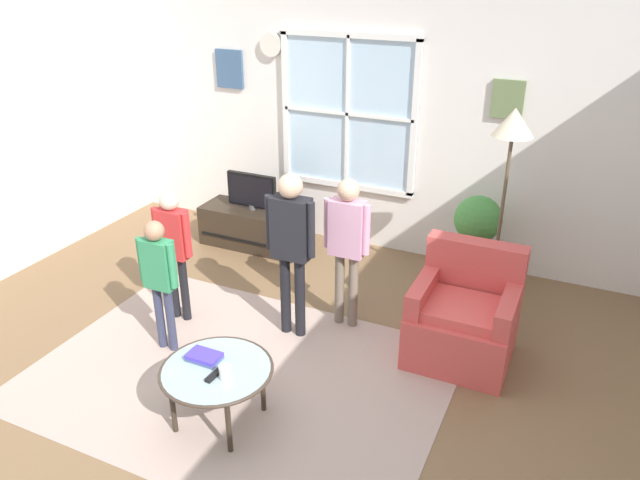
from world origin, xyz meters
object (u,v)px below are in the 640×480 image
(tv_stand, at_px, (254,227))
(coffee_table, at_px, (217,372))
(person_pink_shirt, at_px, (347,237))
(floor_lamp, at_px, (511,145))
(person_black_shirt, at_px, (291,238))
(book_stack, at_px, (204,357))
(cup, at_px, (226,372))
(person_red_shirt, at_px, (174,241))
(remote_near_books, at_px, (214,375))
(armchair, at_px, (464,318))
(television, at_px, (252,191))
(person_green_shirt, at_px, (159,271))
(potted_plant_by_window, at_px, (476,238))

(tv_stand, relative_size, coffee_table, 1.50)
(person_pink_shirt, bearing_deg, coffee_table, -101.75)
(tv_stand, bearing_deg, floor_lamp, -6.34)
(person_pink_shirt, height_order, person_black_shirt, person_black_shirt)
(book_stack, xyz_separation_m, floor_lamp, (1.50, 2.13, 1.06))
(cup, height_order, person_red_shirt, person_red_shirt)
(remote_near_books, bearing_deg, tv_stand, 115.59)
(armchair, relative_size, book_stack, 3.95)
(television, relative_size, person_red_shirt, 0.47)
(book_stack, height_order, person_green_shirt, person_green_shirt)
(remote_near_books, height_order, floor_lamp, floor_lamp)
(floor_lamp, bearing_deg, person_green_shirt, -143.39)
(person_red_shirt, height_order, potted_plant_by_window, person_red_shirt)
(armchair, bearing_deg, cup, -128.40)
(armchair, bearing_deg, person_green_shirt, -157.04)
(television, xyz_separation_m, floor_lamp, (2.56, -0.28, 0.89))
(remote_near_books, height_order, person_green_shirt, person_green_shirt)
(person_red_shirt, xyz_separation_m, potted_plant_by_window, (2.14, 1.66, -0.26))
(armchair, height_order, book_stack, armchair)
(book_stack, height_order, remote_near_books, book_stack)
(remote_near_books, bearing_deg, person_black_shirt, 93.15)
(coffee_table, bearing_deg, floor_lamp, 57.82)
(book_stack, distance_m, person_green_shirt, 0.90)
(potted_plant_by_window, bearing_deg, cup, -110.81)
(coffee_table, xyz_separation_m, person_pink_shirt, (0.30, 1.46, 0.42))
(television, xyz_separation_m, person_pink_shirt, (1.49, -1.00, 0.19))
(person_pink_shirt, distance_m, floor_lamp, 1.46)
(cup, bearing_deg, person_black_shirt, 96.86)
(coffee_table, height_order, book_stack, book_stack)
(tv_stand, height_order, person_black_shirt, person_black_shirt)
(television, height_order, armchair, armchair)
(book_stack, relative_size, potted_plant_by_window, 0.25)
(tv_stand, xyz_separation_m, potted_plant_by_window, (2.31, 0.15, 0.27))
(coffee_table, xyz_separation_m, remote_near_books, (0.03, -0.08, 0.04))
(floor_lamp, bearing_deg, cup, -119.49)
(person_red_shirt, height_order, floor_lamp, floor_lamp)
(book_stack, relative_size, person_red_shirt, 0.19)
(potted_plant_by_window, height_order, floor_lamp, floor_lamp)
(person_pink_shirt, relative_size, potted_plant_by_window, 1.47)
(cup, height_order, person_green_shirt, person_green_shirt)
(cup, relative_size, floor_lamp, 0.05)
(tv_stand, height_order, coffee_table, coffee_table)
(television, bearing_deg, person_red_shirt, -83.73)
(tv_stand, bearing_deg, remote_near_books, -64.41)
(coffee_table, distance_m, potted_plant_by_window, 2.84)
(person_black_shirt, distance_m, person_green_shirt, 1.03)
(tv_stand, bearing_deg, coffee_table, -64.31)
(person_red_shirt, bearing_deg, book_stack, -45.14)
(person_green_shirt, bearing_deg, potted_plant_by_window, 46.57)
(person_green_shirt, bearing_deg, person_pink_shirt, 38.89)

